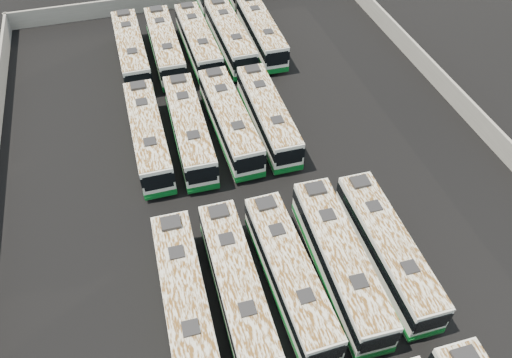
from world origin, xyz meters
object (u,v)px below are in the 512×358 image
(bus_midback_center, at_px, (230,120))
(bus_back_far_left, at_px, (131,50))
(bus_midback_right, at_px, (268,115))
(bus_back_far_right, at_px, (254,18))
(bus_midfront_far_left, at_px, (186,301))
(bus_midfront_far_right, at_px, (387,248))
(bus_midfront_left, at_px, (237,285))
(bus_back_left, at_px, (165,46))
(bus_midback_far_left, at_px, (148,135))
(bus_back_right, at_px, (222,22))
(bus_midback_left, at_px, (189,128))
(bus_midfront_right, at_px, (340,260))
(bus_midfront_center, at_px, (289,274))
(bus_back_center, at_px, (198,41))

(bus_midback_center, distance_m, bus_back_far_left, 16.62)
(bus_midback_right, bearing_deg, bus_back_far_right, 78.55)
(bus_midfront_far_left, distance_m, bus_midfront_far_right, 14.95)
(bus_midfront_left, distance_m, bus_back_far_right, 37.46)
(bus_midfront_far_left, relative_size, bus_back_left, 1.00)
(bus_midfront_left, bearing_deg, bus_midback_far_left, 102.72)
(bus_midfront_far_right, height_order, bus_midback_right, bus_midback_right)
(bus_back_left, relative_size, bus_back_far_right, 0.66)
(bus_back_right, relative_size, bus_back_far_right, 1.03)
(bus_midback_left, bearing_deg, bus_midfront_right, -65.21)
(bus_midback_far_left, height_order, bus_back_far_left, bus_back_far_left)
(bus_midfront_right, relative_size, bus_midback_left, 1.00)
(bus_midback_right, bearing_deg, bus_midfront_left, -113.21)
(bus_midfront_center, distance_m, bus_back_center, 32.32)
(bus_midfront_right, xyz_separation_m, bus_midfront_far_right, (3.76, 0.05, -0.07))
(bus_midfront_center, relative_size, bus_midfront_far_right, 1.00)
(bus_midfront_left, xyz_separation_m, bus_back_center, (3.80, 32.16, 0.03))
(bus_midfront_far_right, relative_size, bus_back_right, 0.62)
(bus_midback_center, relative_size, bus_back_far_right, 0.67)
(bus_midfront_far_right, bearing_deg, bus_midback_right, 102.92)
(bus_midback_far_left, relative_size, bus_midback_center, 0.98)
(bus_midfront_far_left, relative_size, bus_midfront_center, 1.03)
(bus_midfront_right, relative_size, bus_back_right, 0.65)
(bus_back_far_left, bearing_deg, bus_midback_center, -63.46)
(bus_midfront_far_left, height_order, bus_back_far_right, bus_midfront_far_left)
(bus_midfront_right, distance_m, bus_back_far_right, 35.99)
(bus_midfront_right, distance_m, bus_back_center, 32.46)
(bus_back_center, bearing_deg, bus_midfront_right, -84.28)
(bus_back_far_right, bearing_deg, bus_midback_far_left, -128.87)
(bus_midback_far_left, height_order, bus_back_center, bus_back_center)
(bus_midback_center, bearing_deg, bus_back_far_left, 115.58)
(bus_midback_left, relative_size, bus_midback_right, 1.03)
(bus_midfront_far_right, xyz_separation_m, bus_midback_right, (-3.81, 17.31, 0.02))
(bus_midfront_far_left, height_order, bus_midback_far_left, bus_midfront_far_left)
(bus_midfront_far_left, height_order, bus_midback_left, bus_midback_left)
(bus_midback_center, bearing_deg, bus_midfront_far_left, -114.21)
(bus_midback_far_left, bearing_deg, bus_midfront_far_right, -49.34)
(bus_midback_center, height_order, bus_back_center, bus_midback_center)
(bus_midfront_left, relative_size, bus_midback_far_left, 0.99)
(bus_midback_left, xyz_separation_m, bus_back_far_left, (-3.65, 14.99, -0.01))
(bus_midfront_far_left, relative_size, bus_back_far_right, 0.66)
(bus_midback_right, height_order, bus_back_right, bus_back_right)
(bus_back_center, distance_m, bus_back_right, 5.05)
(bus_back_center, height_order, bus_back_right, bus_back_right)
(bus_midfront_left, distance_m, bus_back_left, 32.23)
(bus_midback_center, xyz_separation_m, bus_midback_right, (3.67, -0.20, -0.05))
(bus_midfront_center, distance_m, bus_midback_left, 17.86)
(bus_back_right, bearing_deg, bus_back_left, -156.14)
(bus_midback_far_left, xyz_separation_m, bus_back_far_right, (15.13, 18.22, -0.03))
(bus_back_far_left, xyz_separation_m, bus_back_left, (3.73, -0.06, -0.01))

